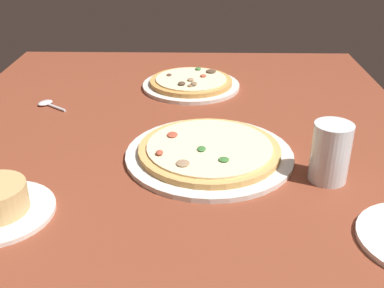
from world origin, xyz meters
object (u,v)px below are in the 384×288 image
at_px(pizza_side, 191,83).
at_px(water_glass, 330,156).
at_px(pizza_main, 209,152).
at_px(spoon, 48,104).

height_order(pizza_side, water_glass, water_glass).
distance_m(pizza_main, spoon, 0.48).
relative_size(pizza_side, water_glass, 2.41).
relative_size(pizza_main, pizza_side, 1.25).
distance_m(pizza_side, spoon, 0.38).
height_order(water_glass, spoon, water_glass).
bearing_deg(water_glass, spoon, 60.97).
height_order(pizza_side, spoon, pizza_side).
distance_m(pizza_main, pizza_side, 0.40).
bearing_deg(water_glass, pizza_side, 28.28).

